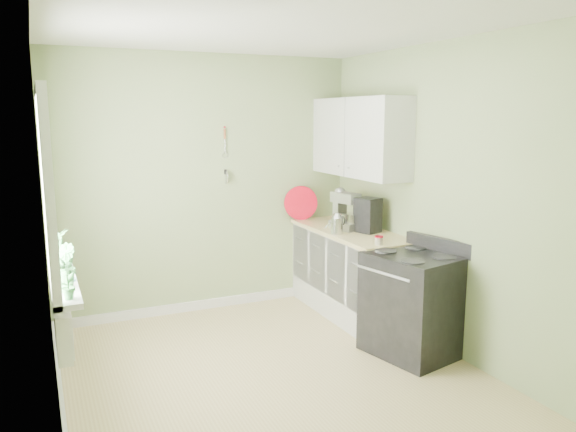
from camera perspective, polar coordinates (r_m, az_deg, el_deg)
name	(u,v)px	position (r m, az deg, el deg)	size (l,w,h in m)	color
floor	(274,377)	(4.70, -1.39, -16.06)	(3.20, 3.60, 0.02)	tan
ceiling	(273,25)	(4.27, -1.56, 18.80)	(3.20, 3.60, 0.02)	white
wall_back	(207,185)	(5.97, -8.26, 3.15)	(3.20, 0.02, 2.70)	#98A973
wall_left	(44,228)	(3.95, -23.50, -1.17)	(0.02, 3.60, 2.70)	#98A973
wall_right	(442,198)	(5.12, 15.38, 1.73)	(0.02, 3.60, 2.70)	#98A973
base_cabinets	(351,274)	(5.93, 6.44, -5.88)	(0.60, 1.60, 0.87)	white
countertop	(351,232)	(5.82, 6.44, -1.58)	(0.64, 1.60, 0.04)	#DAC785
upper_cabinets	(359,137)	(5.86, 7.27, 7.95)	(0.35, 1.40, 0.80)	white
window	(46,192)	(4.22, -23.41, 2.26)	(0.06, 1.14, 1.44)	white
window_sill	(64,284)	(4.36, -21.83, -6.43)	(0.18, 1.14, 0.04)	white
radiator	(63,331)	(4.41, -21.90, -10.75)	(0.12, 0.50, 0.35)	white
wall_utensils	(225,164)	(5.98, -6.39, 5.27)	(0.02, 0.14, 0.58)	#DAC785
stove	(412,303)	(5.06, 12.53, -8.67)	(0.79, 0.85, 1.02)	black
stand_mixer	(345,212)	(5.81, 5.84, 0.42)	(0.27, 0.38, 0.42)	#B2B2B7
kettle	(337,224)	(5.57, 4.98, -0.77)	(0.21, 0.12, 0.21)	silver
coffee_maker	(367,216)	(5.69, 8.08, 0.01)	(0.26, 0.27, 0.35)	black
red_tray	(301,203)	(6.30, 1.31, 1.33)	(0.38, 0.38, 0.02)	red
jar	(379,240)	(5.16, 9.21, -2.46)	(0.08, 0.08, 0.08)	#B5B095
plant_a	(67,279)	(3.88, -21.50, -5.98)	(0.14, 0.10, 0.28)	#327337
plant_b	(65,266)	(4.17, -21.74, -4.71)	(0.17, 0.13, 0.30)	#327337
plant_c	(61,250)	(4.63, -22.05, -3.18)	(0.18, 0.18, 0.32)	#327337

